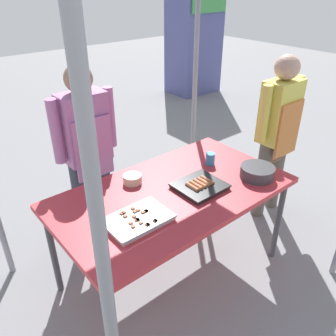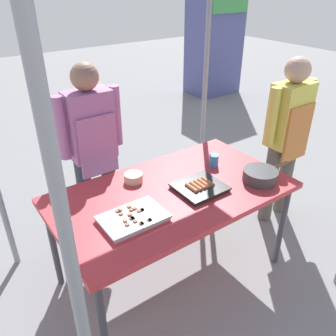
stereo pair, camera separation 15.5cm
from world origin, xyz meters
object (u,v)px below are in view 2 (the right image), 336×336
object	(u,v)px
tray_grilled_sausages	(200,187)
tray_meat_skewers	(133,218)
vendor_woman	(93,143)
stall_table	(172,197)
customer_nearby	(287,131)
cooking_wok	(261,175)
drink_cup_near_edge	(214,160)
condiment_bowl	(133,177)
neighbor_stall_left	(214,37)

from	to	relation	value
tray_grilled_sausages	tray_meat_skewers	world-z (taller)	tray_grilled_sausages
tray_meat_skewers	vendor_woman	distance (m)	0.90
stall_table	customer_nearby	bearing A→B (deg)	1.95
cooking_wok	drink_cup_near_edge	bearing A→B (deg)	109.08
tray_meat_skewers	condiment_bowl	xyz separation A→B (m)	(0.23, 0.38, 0.01)
tray_grilled_sausages	customer_nearby	bearing A→B (deg)	7.46
tray_grilled_sausages	drink_cup_near_edge	size ratio (longest dim) A/B	3.47
condiment_bowl	drink_cup_near_edge	xyz separation A→B (m)	(0.61, -0.16, 0.02)
tray_grilled_sausages	customer_nearby	distance (m)	1.08
tray_grilled_sausages	neighbor_stall_left	size ratio (longest dim) A/B	0.16
tray_grilled_sausages	condiment_bowl	size ratio (longest dim) A/B	2.44
drink_cup_near_edge	stall_table	bearing A→B (deg)	-168.04
customer_nearby	neighbor_stall_left	xyz separation A→B (m)	(2.14, 3.29, 0.15)
vendor_woman	drink_cup_near_edge	bearing A→B (deg)	135.83
tray_grilled_sausages	cooking_wok	bearing A→B (deg)	-20.17
stall_table	cooking_wok	size ratio (longest dim) A/B	3.98
tray_meat_skewers	tray_grilled_sausages	bearing A→B (deg)	3.14
customer_nearby	neighbor_stall_left	size ratio (longest dim) A/B	0.73
tray_meat_skewers	customer_nearby	distance (m)	1.61
stall_table	condiment_bowl	xyz separation A→B (m)	(-0.15, 0.25, 0.08)
condiment_bowl	neighbor_stall_left	size ratio (longest dim) A/B	0.06
drink_cup_near_edge	neighbor_stall_left	xyz separation A→B (m)	(2.90, 3.24, 0.22)
customer_nearby	vendor_woman	bearing A→B (deg)	153.75
customer_nearby	neighbor_stall_left	bearing A→B (deg)	57.05
tray_meat_skewers	drink_cup_near_edge	bearing A→B (deg)	15.03
tray_meat_skewers	neighbor_stall_left	bearing A→B (deg)	42.84
stall_table	customer_nearby	xyz separation A→B (m)	(1.22, 0.04, 0.16)
tray_grilled_sausages	tray_meat_skewers	xyz separation A→B (m)	(-0.53, -0.03, -0.00)
stall_table	tray_grilled_sausages	distance (m)	0.20
stall_table	neighbor_stall_left	xyz separation A→B (m)	(3.36, 3.34, 0.32)
cooking_wok	condiment_bowl	world-z (taller)	cooking_wok
tray_grilled_sausages	condiment_bowl	world-z (taller)	condiment_bowl
cooking_wok	drink_cup_near_edge	distance (m)	0.37
stall_table	drink_cup_near_edge	distance (m)	0.48
stall_table	tray_meat_skewers	distance (m)	0.40
tray_grilled_sausages	customer_nearby	world-z (taller)	customer_nearby
tray_grilled_sausages	drink_cup_near_edge	world-z (taller)	drink_cup_near_edge
neighbor_stall_left	customer_nearby	bearing A→B (deg)	-122.95
vendor_woman	cooking_wok	bearing A→B (deg)	128.39
vendor_woman	neighbor_stall_left	size ratio (longest dim) A/B	0.74
drink_cup_near_edge	neighbor_stall_left	world-z (taller)	neighbor_stall_left
neighbor_stall_left	condiment_bowl	bearing A→B (deg)	-138.70
tray_meat_skewers	condiment_bowl	size ratio (longest dim) A/B	2.96
cooking_wok	drink_cup_near_edge	xyz separation A→B (m)	(-0.12, 0.35, -0.00)
customer_nearby	neighbor_stall_left	distance (m)	3.93
tray_grilled_sausages	neighbor_stall_left	world-z (taller)	neighbor_stall_left
neighbor_stall_left	tray_meat_skewers	bearing A→B (deg)	-137.16
drink_cup_near_edge	customer_nearby	xyz separation A→B (m)	(0.77, -0.05, 0.07)
tray_grilled_sausages	drink_cup_near_edge	xyz separation A→B (m)	(0.30, 0.19, 0.03)
stall_table	tray_meat_skewers	bearing A→B (deg)	-161.39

